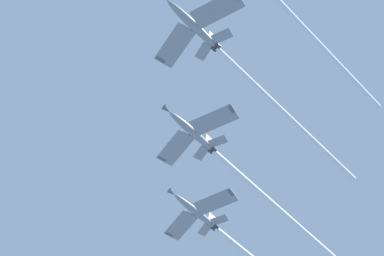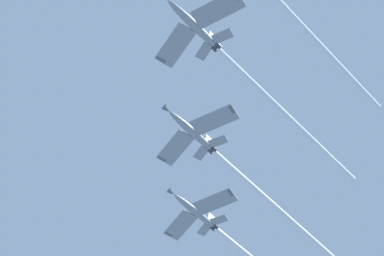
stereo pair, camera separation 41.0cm
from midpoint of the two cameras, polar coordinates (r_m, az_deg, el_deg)
name	(u,v)px [view 1 (the left image)]	position (r m, az deg, el deg)	size (l,w,h in m)	color
jet_second	(229,59)	(125.05, 3.10, 5.56)	(50.04, 19.86, 11.22)	gray
jet_third	(235,169)	(139.98, 3.55, -3.36)	(53.42, 19.79, 10.56)	gray
jet_fourth	(247,253)	(155.66, 4.52, -10.01)	(60.53, 19.91, 13.06)	gray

